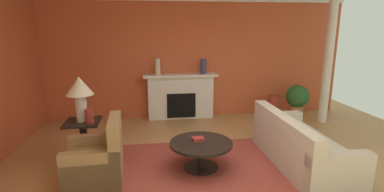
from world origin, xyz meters
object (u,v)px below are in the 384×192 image
side_table (84,138)px  sofa (299,148)px  vase_tall_corner (272,107)px  table_lamp (80,90)px  vase_mantel_right (203,67)px  fireplace (181,97)px  armchair_near_window (97,161)px  vase_mantel_left (158,67)px  potted_plant (297,99)px  vase_on_side_table (90,116)px  coffee_table (201,149)px

side_table → sofa: bearing=-11.0°
sofa → vase_tall_corner: size_ratio=3.74×
table_lamp → vase_mantel_right: (2.42, 2.11, 0.07)m
table_lamp → vase_mantel_right: bearing=41.1°
fireplace → vase_tall_corner: size_ratio=3.20×
armchair_near_window → vase_mantel_right: bearing=53.8°
table_lamp → vase_mantel_left: vase_mantel_left is taller
side_table → vase_mantel_right: bearing=41.1°
vase_mantel_right → potted_plant: bearing=-8.3°
vase_on_side_table → side_table: bearing=141.3°
table_lamp → vase_tall_corner: (4.14, 1.86, -0.94)m
vase_mantel_left → vase_tall_corner: bearing=-5.1°
sofa → vase_mantel_left: bearing=128.3°
side_table → vase_mantel_right: size_ratio=1.96×
armchair_near_window → coffee_table: (1.57, 0.15, 0.03)m
fireplace → vase_tall_corner: (2.27, -0.30, -0.25)m
vase_on_side_table → vase_tall_corner: (3.99, 1.98, -0.54)m
sofa → vase_tall_corner: sofa is taller
table_lamp → vase_mantel_right: vase_mantel_right is taller
vase_tall_corner → potted_plant: 0.64m
vase_tall_corner → side_table: bearing=-155.8°
coffee_table → vase_mantel_left: 2.92m
armchair_near_window → vase_tall_corner: bearing=34.3°
sofa → coffee_table: sofa is taller
coffee_table → side_table: side_table is taller
vase_mantel_right → vase_tall_corner: size_ratio=0.63×
armchair_near_window → potted_plant: armchair_near_window is taller
sofa → coffee_table: bearing=176.5°
vase_tall_corner → potted_plant: bearing=-8.3°
sofa → vase_mantel_left: vase_mantel_left is taller
table_lamp → side_table: bearing=14.0°
vase_tall_corner → potted_plant: potted_plant is taller
vase_mantel_right → vase_mantel_left: bearing=180.0°
potted_plant → armchair_near_window: bearing=-150.4°
vase_tall_corner → potted_plant: (0.60, -0.09, 0.21)m
coffee_table → vase_mantel_left: vase_mantel_left is taller
table_lamp → vase_mantel_left: (1.32, 2.11, 0.08)m
table_lamp → vase_tall_corner: 4.64m
armchair_near_window → table_lamp: (-0.33, 0.74, 0.92)m
vase_mantel_left → potted_plant: bearing=-5.6°
vase_mantel_right → coffee_table: bearing=-100.8°
fireplace → side_table: fireplace is taller
vase_mantel_left → fireplace: bearing=5.1°
side_table → table_lamp: (-0.00, -0.00, 0.82)m
table_lamp → vase_mantel_left: bearing=58.0°
vase_mantel_right → vase_mantel_left: size_ratio=0.91×
armchair_near_window → side_table: 0.81m
sofa → armchair_near_window: size_ratio=2.21×
fireplace → coffee_table: bearing=-89.2°
sofa → vase_mantel_right: size_ratio=5.89×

